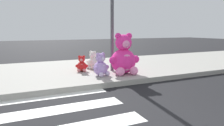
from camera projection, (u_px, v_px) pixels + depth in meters
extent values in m
cube|color=#9E9B93|center=(77.00, 71.00, 7.18)|extent=(28.00, 4.40, 0.15)
cube|color=white|center=(41.00, 112.00, 3.75)|extent=(3.20, 0.45, 0.00)
cube|color=white|center=(37.00, 98.00, 4.56)|extent=(3.20, 0.45, 0.00)
cylinder|color=#4C4C51|center=(112.00, 22.00, 6.60)|extent=(0.11, 0.11, 3.20)
sphere|color=#F22D93|center=(123.00, 61.00, 6.36)|extent=(0.77, 0.77, 0.77)
ellipsoid|color=pink|center=(127.00, 63.00, 6.09)|extent=(0.44, 0.22, 0.50)
sphere|color=#F22D93|center=(124.00, 43.00, 6.26)|extent=(0.51, 0.51, 0.51)
sphere|color=pink|center=(126.00, 44.00, 6.07)|extent=(0.23, 0.23, 0.23)
sphere|color=#F22D93|center=(129.00, 36.00, 6.28)|extent=(0.19, 0.19, 0.19)
sphere|color=#F22D93|center=(135.00, 59.00, 6.37)|extent=(0.24, 0.24, 0.24)
sphere|color=pink|center=(134.00, 71.00, 6.15)|extent=(0.27, 0.27, 0.27)
sphere|color=#F22D93|center=(118.00, 36.00, 6.18)|extent=(0.19, 0.19, 0.19)
sphere|color=#F22D93|center=(113.00, 60.00, 6.14)|extent=(0.24, 0.24, 0.24)
sphere|color=pink|center=(121.00, 72.00, 6.02)|extent=(0.27, 0.27, 0.27)
sphere|color=red|center=(82.00, 66.00, 6.71)|extent=(0.32, 0.32, 0.32)
ellipsoid|color=#DB7B7B|center=(82.00, 67.00, 6.59)|extent=(0.19, 0.13, 0.21)
sphere|color=red|center=(82.00, 59.00, 6.67)|extent=(0.21, 0.21, 0.21)
sphere|color=#DB7B7B|center=(81.00, 60.00, 6.58)|extent=(0.10, 0.10, 0.10)
sphere|color=red|center=(84.00, 57.00, 6.66)|extent=(0.08, 0.08, 0.08)
sphere|color=red|center=(86.00, 66.00, 6.68)|extent=(0.10, 0.10, 0.10)
sphere|color=#DB7B7B|center=(84.00, 70.00, 6.60)|extent=(0.11, 0.11, 0.11)
sphere|color=red|center=(79.00, 57.00, 6.65)|extent=(0.08, 0.08, 0.08)
sphere|color=red|center=(77.00, 66.00, 6.65)|extent=(0.10, 0.10, 0.10)
sphere|color=#DB7B7B|center=(79.00, 70.00, 6.58)|extent=(0.11, 0.11, 0.11)
sphere|color=#B28CD8|center=(101.00, 68.00, 6.08)|extent=(0.43, 0.43, 0.43)
ellipsoid|color=silver|center=(104.00, 69.00, 5.97)|extent=(0.25, 0.16, 0.28)
sphere|color=#B28CD8|center=(100.00, 58.00, 6.03)|extent=(0.28, 0.28, 0.28)
sphere|color=silver|center=(103.00, 59.00, 5.94)|extent=(0.13, 0.13, 0.13)
sphere|color=#B28CD8|center=(103.00, 54.00, 6.07)|extent=(0.11, 0.11, 0.11)
sphere|color=#B28CD8|center=(107.00, 67.00, 6.17)|extent=(0.13, 0.13, 0.13)
sphere|color=silver|center=(107.00, 73.00, 6.04)|extent=(0.15, 0.15, 0.15)
sphere|color=#B28CD8|center=(98.00, 54.00, 5.95)|extent=(0.11, 0.11, 0.11)
sphere|color=#B28CD8|center=(96.00, 69.00, 5.90)|extent=(0.13, 0.13, 0.13)
sphere|color=silver|center=(101.00, 75.00, 5.89)|extent=(0.15, 0.15, 0.15)
sphere|color=white|center=(93.00, 63.00, 7.26)|extent=(0.38, 0.38, 0.38)
ellipsoid|color=white|center=(91.00, 63.00, 7.14)|extent=(0.19, 0.22, 0.25)
sphere|color=white|center=(93.00, 55.00, 7.21)|extent=(0.25, 0.25, 0.25)
sphere|color=white|center=(91.00, 56.00, 7.12)|extent=(0.11, 0.11, 0.11)
sphere|color=white|center=(95.00, 52.00, 7.15)|extent=(0.10, 0.10, 0.10)
sphere|color=white|center=(96.00, 63.00, 7.12)|extent=(0.12, 0.12, 0.12)
sphere|color=white|center=(93.00, 67.00, 7.09)|extent=(0.13, 0.13, 0.13)
sphere|color=white|center=(91.00, 52.00, 7.23)|extent=(0.10, 0.10, 0.10)
sphere|color=white|center=(88.00, 62.00, 7.29)|extent=(0.12, 0.12, 0.12)
sphere|color=white|center=(88.00, 67.00, 7.18)|extent=(0.13, 0.13, 0.13)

